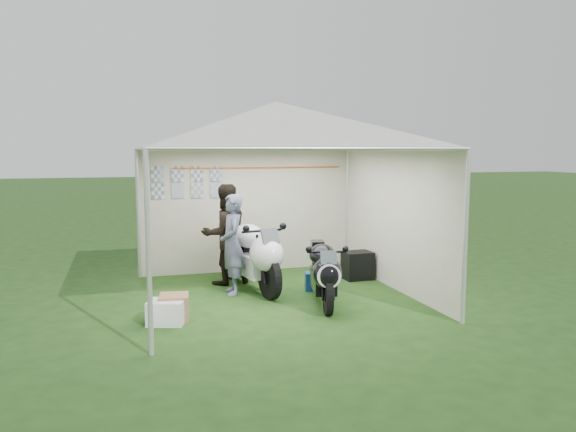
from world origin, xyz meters
name	(u,v)px	position (x,y,z in m)	size (l,w,h in m)	color
ground	(277,297)	(0.00, 0.00, 0.00)	(80.00, 80.00, 0.00)	#1E3C14
canopy_tent	(276,130)	(0.00, 0.03, 2.58)	(5.66, 5.66, 3.00)	silver
motorcycle_white	(252,253)	(-0.26, 0.55, 0.61)	(0.74, 2.22, 1.10)	black
motorcycle_black	(323,271)	(0.56, -0.59, 0.51)	(0.68, 1.82, 0.91)	black
paddock_stand	(317,281)	(0.75, 0.22, 0.15)	(0.39, 0.24, 0.29)	#1E49B3
person_dark_jacket	(225,234)	(-0.60, 1.10, 0.85)	(0.83, 0.65, 1.71)	black
person_blue_jacket	(232,244)	(-0.62, 0.39, 0.80)	(0.58, 0.38, 1.59)	slate
equipment_box	(358,265)	(1.70, 0.77, 0.25)	(0.49, 0.39, 0.49)	black
crate_0	(166,312)	(-1.75, -0.89, 0.16)	(0.47, 0.37, 0.31)	silver
crate_1	(174,307)	(-1.64, -0.74, 0.17)	(0.38, 0.38, 0.34)	olive
crate_2	(166,315)	(-1.75, -0.84, 0.11)	(0.29, 0.25, 0.22)	silver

